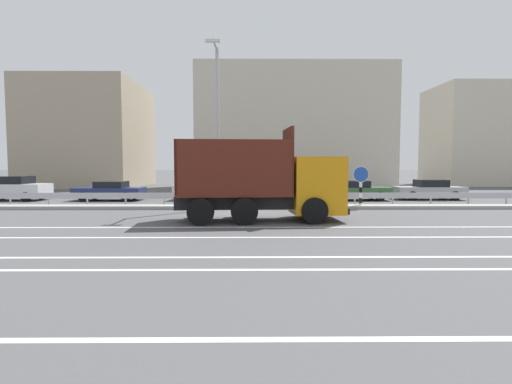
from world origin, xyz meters
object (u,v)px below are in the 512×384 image
at_px(parked_car_7, 429,189).
at_px(parked_car_4, 206,188).
at_px(street_lamp_1, 217,120).
at_px(parked_car_3, 110,190).
at_px(median_road_sign, 361,186).
at_px(parked_car_6, 355,190).
at_px(parked_car_5, 282,188).
at_px(dump_truck, 280,188).
at_px(parked_car_2, 14,188).

bearing_deg(parked_car_7, parked_car_4, 92.70).
height_order(street_lamp_1, parked_car_3, street_lamp_1).
distance_m(median_road_sign, parked_car_3, 15.69).
relative_size(parked_car_6, parked_car_7, 0.98).
distance_m(parked_car_5, parked_car_6, 4.74).
xyz_separation_m(median_road_sign, parked_car_7, (6.03, 5.42, -0.53)).
xyz_separation_m(dump_truck, median_road_sign, (4.53, 4.41, -0.15)).
bearing_deg(parked_car_7, parked_car_2, 92.30).
height_order(dump_truck, parked_car_6, dump_truck).
relative_size(dump_truck, street_lamp_1, 0.84).
height_order(dump_truck, street_lamp_1, street_lamp_1).
bearing_deg(parked_car_6, parked_car_3, -91.54).
relative_size(dump_truck, parked_car_6, 1.60).
xyz_separation_m(dump_truck, parked_car_5, (0.78, 9.28, -0.57)).
relative_size(street_lamp_1, parked_car_4, 1.96).
distance_m(parked_car_4, parked_car_6, 9.67).
bearing_deg(street_lamp_1, parked_car_6, 31.64).
relative_size(parked_car_3, parked_car_5, 1.00).
height_order(parked_car_5, parked_car_7, parked_car_5).
bearing_deg(parked_car_3, street_lamp_1, -123.97).
distance_m(parked_car_3, parked_car_7, 20.92).
bearing_deg(street_lamp_1, median_road_sign, 1.68).
height_order(street_lamp_1, parked_car_6, street_lamp_1).
bearing_deg(parked_car_2, parked_car_5, -88.46).
distance_m(parked_car_3, parked_car_5, 11.14).
relative_size(median_road_sign, parked_car_5, 0.51).
xyz_separation_m(parked_car_2, parked_car_4, (12.44, 0.07, -0.01)).
distance_m(street_lamp_1, parked_car_7, 15.16).
bearing_deg(dump_truck, parked_car_5, 170.81).
distance_m(median_road_sign, parked_car_7, 8.12).
relative_size(parked_car_2, parked_car_4, 1.03).
height_order(street_lamp_1, parked_car_5, street_lamp_1).
bearing_deg(parked_car_6, dump_truck, -32.19).
xyz_separation_m(parked_car_6, parked_car_7, (5.04, 0.42, 0.01)).
bearing_deg(median_road_sign, parked_car_5, 127.57).
height_order(parked_car_4, parked_car_6, parked_car_4).
distance_m(dump_truck, street_lamp_1, 6.06).
height_order(median_road_sign, parked_car_4, median_road_sign).
xyz_separation_m(dump_truck, parked_car_4, (-4.16, 9.51, -0.57)).
height_order(parked_car_5, parked_car_6, parked_car_5).
bearing_deg(parked_car_5, parked_car_7, -90.98).
height_order(parked_car_3, parked_car_7, parked_car_7).
height_order(parked_car_3, parked_car_4, parked_car_4).
xyz_separation_m(parked_car_3, parked_car_7, (20.91, 0.50, 0.03)).
bearing_deg(parked_car_5, parked_car_6, -92.64).
bearing_deg(parked_car_5, dump_truck, 171.06).
relative_size(street_lamp_1, parked_car_5, 1.91).
distance_m(dump_truck, parked_car_7, 14.43).
bearing_deg(parked_car_5, parked_car_2, 85.34).
bearing_deg(parked_car_2, parked_car_6, -88.03).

